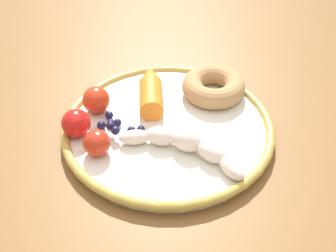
# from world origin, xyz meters

# --- Properties ---
(dining_table) EXTENTS (1.00, 0.99, 0.75)m
(dining_table) POSITION_xyz_m (0.00, 0.00, 0.66)
(dining_table) COLOR brown
(dining_table) RESTS_ON ground_plane
(plate) EXTENTS (0.28, 0.28, 0.02)m
(plate) POSITION_xyz_m (0.05, 0.04, 0.75)
(plate) COLOR silver
(plate) RESTS_ON dining_table
(banana) EXTENTS (0.10, 0.15, 0.03)m
(banana) POSITION_xyz_m (0.10, 0.05, 0.77)
(banana) COLOR beige
(banana) RESTS_ON plate
(carrot_orange) EXTENTS (0.11, 0.04, 0.03)m
(carrot_orange) POSITION_xyz_m (-0.01, 0.02, 0.77)
(carrot_orange) COLOR orange
(carrot_orange) RESTS_ON plate
(donut) EXTENTS (0.11, 0.11, 0.03)m
(donut) POSITION_xyz_m (-0.01, 0.11, 0.77)
(donut) COLOR #AE7E4E
(donut) RESTS_ON plate
(blueberry_pile) EXTENTS (0.05, 0.06, 0.02)m
(blueberry_pile) POSITION_xyz_m (0.05, -0.03, 0.77)
(blueberry_pile) COLOR #191638
(blueberry_pile) RESTS_ON plate
(tomato_near) EXTENTS (0.04, 0.04, 0.04)m
(tomato_near) POSITION_xyz_m (0.05, -0.08, 0.78)
(tomato_near) COLOR red
(tomato_near) RESTS_ON plate
(tomato_mid) EXTENTS (0.04, 0.04, 0.04)m
(tomato_mid) POSITION_xyz_m (0.01, -0.06, 0.78)
(tomato_mid) COLOR red
(tomato_mid) RESTS_ON plate
(tomato_far) EXTENTS (0.03, 0.03, 0.03)m
(tomato_far) POSITION_xyz_m (0.09, -0.06, 0.77)
(tomato_far) COLOR red
(tomato_far) RESTS_ON plate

